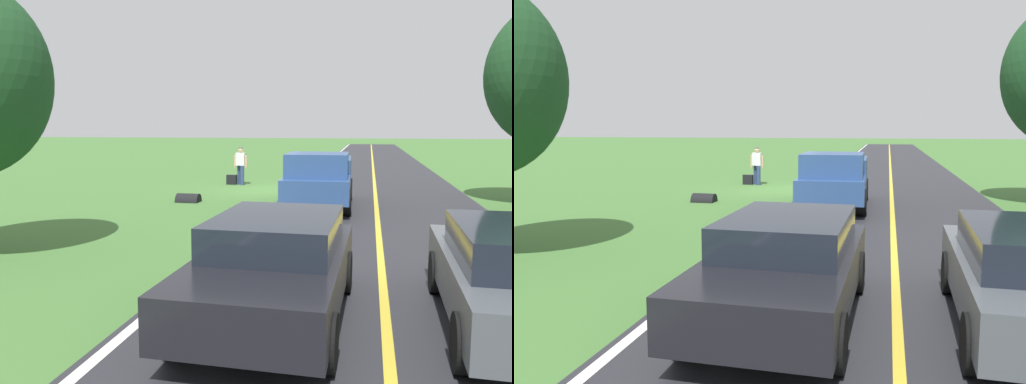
% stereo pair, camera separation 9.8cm
% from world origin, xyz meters
% --- Properties ---
extents(ground_plane, '(200.00, 200.00, 0.00)m').
position_xyz_m(ground_plane, '(0.00, 0.00, 0.00)').
color(ground_plane, '#427033').
extents(road_surface, '(6.86, 120.00, 0.00)m').
position_xyz_m(road_surface, '(-4.29, 0.00, 0.00)').
color(road_surface, '#28282D').
rests_on(road_surface, ground).
extents(lane_edge_line, '(0.16, 117.60, 0.00)m').
position_xyz_m(lane_edge_line, '(-1.04, 0.00, 0.01)').
color(lane_edge_line, silver).
rests_on(lane_edge_line, ground).
extents(lane_centre_line, '(0.14, 117.60, 0.00)m').
position_xyz_m(lane_centre_line, '(-4.29, 0.00, 0.01)').
color(lane_centre_line, gold).
rests_on(lane_centre_line, ground).
extents(hitchhiker_walking, '(0.62, 0.53, 1.75)m').
position_xyz_m(hitchhiker_walking, '(1.67, -1.61, 0.98)').
color(hitchhiker_walking, navy).
rests_on(hitchhiker_walking, ground).
extents(suitcase_carried, '(0.47, 0.23, 0.45)m').
position_xyz_m(suitcase_carried, '(2.10, -1.55, 0.22)').
color(suitcase_carried, black).
rests_on(suitcase_carried, ground).
extents(pickup_truck_passing, '(2.20, 5.45, 1.82)m').
position_xyz_m(pickup_truck_passing, '(-2.45, 4.45, 0.97)').
color(pickup_truck_passing, '#2D4C84').
rests_on(pickup_truck_passing, ground).
extents(sedan_ahead_same_lane, '(2.00, 4.44, 1.41)m').
position_xyz_m(sedan_ahead_same_lane, '(-2.80, 14.45, 0.75)').
color(sedan_ahead_same_lane, black).
rests_on(sedan_ahead_same_lane, ground).
extents(drainage_culvert, '(0.80, 0.60, 0.60)m').
position_xyz_m(drainage_culvert, '(2.15, 4.14, 0.00)').
color(drainage_culvert, black).
rests_on(drainage_culvert, ground).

